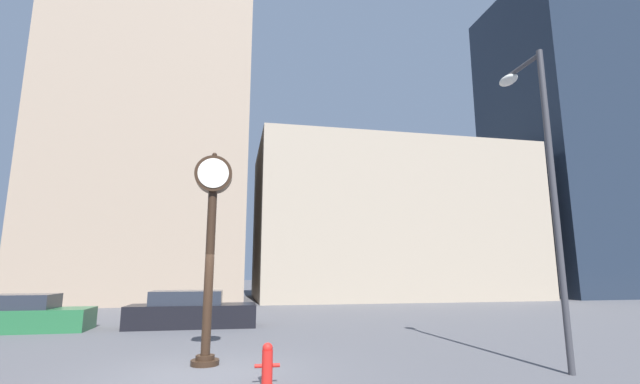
{
  "coord_description": "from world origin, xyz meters",
  "views": [
    {
      "loc": [
        0.5,
        -9.76,
        2.1
      ],
      "look_at": [
        4.68,
        10.8,
        6.01
      ],
      "focal_mm": 24.0,
      "sensor_mm": 36.0,
      "label": 1
    }
  ],
  "objects_px": {
    "street_clock": "(211,223)",
    "street_lamp_right": "(539,157)",
    "car_green": "(20,316)",
    "car_black": "(191,312)",
    "fire_hydrant_far": "(267,363)"
  },
  "relations": [
    {
      "from": "car_black",
      "to": "street_lamp_right",
      "type": "distance_m",
      "value": 13.18
    },
    {
      "from": "car_green",
      "to": "street_lamp_right",
      "type": "relative_size",
      "value": 0.62
    },
    {
      "from": "street_clock",
      "to": "street_lamp_right",
      "type": "relative_size",
      "value": 0.69
    },
    {
      "from": "street_clock",
      "to": "fire_hydrant_far",
      "type": "xyz_separation_m",
      "value": [
        1.25,
        -2.04,
        -2.87
      ]
    },
    {
      "from": "street_clock",
      "to": "fire_hydrant_far",
      "type": "distance_m",
      "value": 3.74
    },
    {
      "from": "fire_hydrant_far",
      "to": "street_lamp_right",
      "type": "bearing_deg",
      "value": -0.93
    },
    {
      "from": "car_green",
      "to": "fire_hydrant_far",
      "type": "height_order",
      "value": "car_green"
    },
    {
      "from": "street_lamp_right",
      "to": "car_black",
      "type": "bearing_deg",
      "value": 132.51
    },
    {
      "from": "street_clock",
      "to": "car_black",
      "type": "distance_m",
      "value": 7.64
    },
    {
      "from": "car_black",
      "to": "street_lamp_right",
      "type": "relative_size",
      "value": 0.66
    },
    {
      "from": "street_clock",
      "to": "street_lamp_right",
      "type": "height_order",
      "value": "street_lamp_right"
    },
    {
      "from": "car_black",
      "to": "car_green",
      "type": "bearing_deg",
      "value": -178.17
    },
    {
      "from": "car_green",
      "to": "car_black",
      "type": "bearing_deg",
      "value": 0.63
    },
    {
      "from": "fire_hydrant_far",
      "to": "street_lamp_right",
      "type": "distance_m",
      "value": 7.61
    },
    {
      "from": "street_clock",
      "to": "car_green",
      "type": "xyz_separation_m",
      "value": [
        -6.81,
        6.97,
        -2.72
      ]
    }
  ]
}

